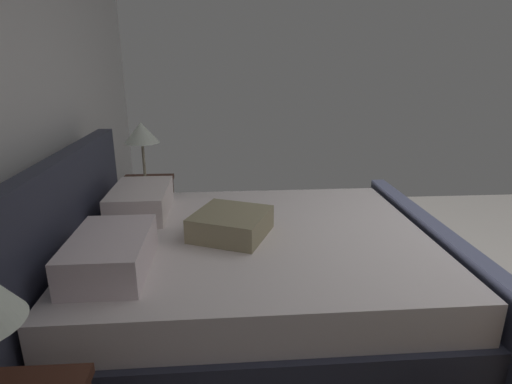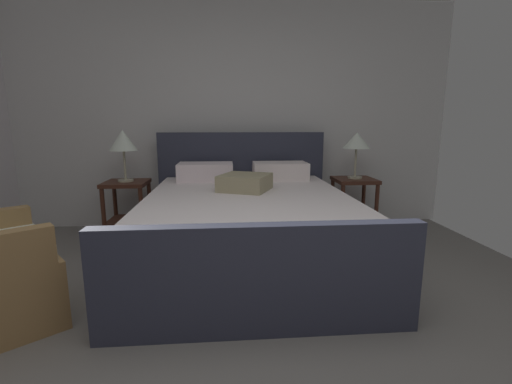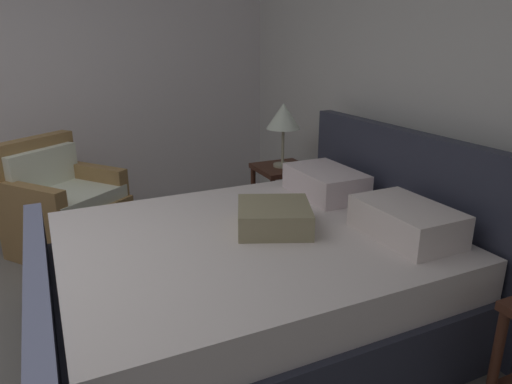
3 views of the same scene
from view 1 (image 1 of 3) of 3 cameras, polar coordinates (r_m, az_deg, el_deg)
The scene contains 4 objects.
ground_plane at distance 3.22m, azimuth 31.93°, elevation -15.09°, with size 4.97×5.82×0.02m, color slate.
bed at distance 2.56m, azimuth -1.15°, elevation -11.53°, with size 1.87×2.26×1.11m.
nightstand_right at distance 3.75m, azimuth -14.89°, elevation -1.35°, with size 0.44×0.44×0.60m.
table_lamp_right at distance 3.60m, azimuth -15.65°, elevation 7.74°, with size 0.29×0.29×0.51m.
Camera 1 is at (-2.13, 1.80, 1.60)m, focal length 28.73 mm.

